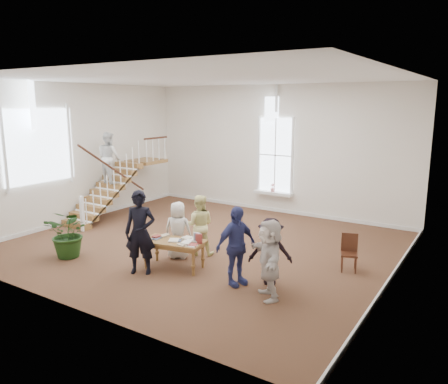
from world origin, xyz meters
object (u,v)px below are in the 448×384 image
Objects in this scene: floor_plant at (70,233)px; side_chair at (349,250)px; library_table at (175,244)px; police_officer at (140,232)px; woman_cluster_c at (269,259)px; woman_cluster_b at (270,251)px; person_yellow at (199,225)px; woman_cluster_a at (236,246)px; elderly_woman at (178,230)px.

side_chair is at bearing 25.37° from floor_plant.
library_table is 1.24× the size of floor_plant.
woman_cluster_c is (3.09, 0.41, -0.15)m from police_officer.
woman_cluster_b is 1.16× the size of floor_plant.
police_officer reaches higher than person_yellow.
woman_cluster_c reaches higher than woman_cluster_b.
woman_cluster_a is 1.99× the size of side_chair.
woman_cluster_b reaches higher than side_chair.
elderly_woman reaches higher than library_table.
elderly_woman is at bearing 31.41° from floor_plant.
woman_cluster_a is 1.06× the size of woman_cluster_c.
person_yellow is (0.30, 0.50, 0.06)m from elderly_woman.
floor_plant is at bearing -173.44° from side_chair.
police_officer is 2.27m from woman_cluster_a.
woman_cluster_b is at bearing 136.67° from person_yellow.
police_officer is 2.23× the size of side_chair.
woman_cluster_c reaches higher than floor_plant.
library_table is 0.96× the size of woman_cluster_c.
woman_cluster_c is 5.38m from floor_plant.
police_officer is at bearing -137.64° from library_table.
elderly_woman is (-0.39, 0.59, 0.12)m from library_table.
police_officer is 1.54× the size of floor_plant.
library_table is 0.99× the size of person_yellow.
library_table is 1.06× the size of woman_cluster_b.
elderly_woman is 1.67× the size of side_chair.
person_yellow is 1.24× the size of floor_plant.
woman_cluster_c reaches higher than elderly_woman.
library_table is 2.33m from woman_cluster_b.
woman_cluster_a is at bearing -148.77° from side_chair.
elderly_woman is (0.10, 1.25, -0.25)m from police_officer.
library_table is 1.07× the size of elderly_woman.
woman_cluster_a is 4.52m from floor_plant.
police_officer is 1.28m from elderly_woman.
woman_cluster_a is at bearing -12.55° from library_table.
person_yellow reaches higher than side_chair.
side_chair is at bearing 168.61° from person_yellow.
floor_plant is (-5.04, -1.25, -0.10)m from woman_cluster_b.
elderly_woman is 0.89× the size of woman_cluster_c.
woman_cluster_b is at bearing -32.65° from woman_cluster_a.
floor_plant is (-2.75, -0.85, 0.03)m from library_table.
side_chair is (0.91, 2.36, -0.34)m from woman_cluster_c.
woman_cluster_a is at bearing -11.82° from police_officer.
person_yellow is (0.40, 1.75, -0.19)m from police_officer.
elderly_woman is 0.99× the size of woman_cluster_b.
person_yellow is at bearing 83.65° from library_table.
side_chair is (4.00, 2.78, -0.50)m from police_officer.
woman_cluster_c is at bearing 86.90° from woman_cluster_b.
woman_cluster_a is at bearing 8.99° from woman_cluster_b.
woman_cluster_b is 0.72m from woman_cluster_c.
elderly_woman is 0.59m from person_yellow.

